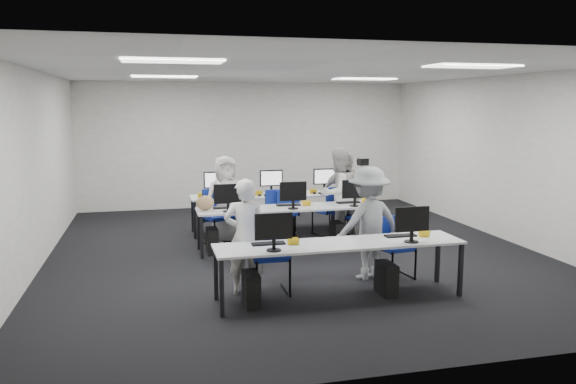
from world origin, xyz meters
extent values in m
plane|color=black|center=(0.00, 0.00, 0.00)|extent=(9.00, 9.00, 0.00)
plane|color=white|center=(0.00, 0.00, 3.00)|extent=(9.00, 9.00, 0.00)
cube|color=beige|center=(0.00, 4.50, 1.50)|extent=(8.00, 0.02, 3.00)
cube|color=beige|center=(0.00, -4.50, 1.50)|extent=(8.00, 0.02, 3.00)
cube|color=beige|center=(-4.00, 0.00, 1.50)|extent=(0.02, 9.00, 3.00)
cube|color=beige|center=(4.00, 0.00, 1.50)|extent=(0.02, 9.00, 3.00)
cube|color=white|center=(-2.00, -2.00, 2.98)|extent=(1.20, 0.60, 0.02)
cube|color=white|center=(2.00, -2.00, 2.98)|extent=(1.20, 0.60, 0.02)
cube|color=white|center=(-2.00, 2.00, 2.98)|extent=(1.20, 0.60, 0.02)
cube|color=white|center=(2.00, 2.00, 2.98)|extent=(1.20, 0.60, 0.02)
cube|color=#AFB2B4|center=(0.00, -2.40, 0.71)|extent=(3.20, 0.70, 0.03)
cube|color=black|center=(-1.55, -2.70, 0.35)|extent=(0.05, 0.05, 0.70)
cube|color=black|center=(-1.55, -2.10, 0.35)|extent=(0.05, 0.05, 0.70)
cube|color=black|center=(1.55, -2.70, 0.35)|extent=(0.05, 0.05, 0.70)
cube|color=black|center=(1.55, -2.10, 0.35)|extent=(0.05, 0.05, 0.70)
cube|color=#AFB2B4|center=(0.00, 0.20, 0.71)|extent=(3.20, 0.70, 0.03)
cube|color=black|center=(-1.55, -0.10, 0.35)|extent=(0.05, 0.05, 0.70)
cube|color=black|center=(-1.55, 0.50, 0.35)|extent=(0.05, 0.05, 0.70)
cube|color=black|center=(1.55, -0.10, 0.35)|extent=(0.05, 0.05, 0.70)
cube|color=black|center=(1.55, 0.50, 0.35)|extent=(0.05, 0.05, 0.70)
cube|color=#AFB2B4|center=(0.00, 1.60, 0.71)|extent=(3.20, 0.70, 0.03)
cube|color=black|center=(-1.55, 1.30, 0.35)|extent=(0.05, 0.05, 0.70)
cube|color=black|center=(-1.55, 1.90, 0.35)|extent=(0.05, 0.05, 0.70)
cube|color=black|center=(1.55, 1.30, 0.35)|extent=(0.05, 0.05, 0.70)
cube|color=black|center=(1.55, 1.90, 0.35)|extent=(0.05, 0.05, 0.70)
cube|color=#0C37A1|center=(-0.90, -2.58, 1.03)|extent=(0.46, 0.04, 0.32)
cube|color=black|center=(-0.90, -2.26, 0.74)|extent=(0.42, 0.14, 0.02)
ellipsoid|color=black|center=(-0.60, -2.26, 0.75)|extent=(0.07, 0.10, 0.04)
cube|color=black|center=(-1.15, -2.40, 0.21)|extent=(0.18, 0.40, 0.42)
cube|color=white|center=(0.90, -2.58, 1.03)|extent=(0.46, 0.04, 0.32)
cube|color=black|center=(0.90, -2.26, 0.74)|extent=(0.42, 0.14, 0.02)
ellipsoid|color=black|center=(1.20, -2.26, 0.75)|extent=(0.07, 0.10, 0.04)
cube|color=black|center=(0.65, -2.40, 0.21)|extent=(0.18, 0.40, 0.42)
cube|color=white|center=(-1.10, 0.02, 1.03)|extent=(0.46, 0.04, 0.32)
cube|color=black|center=(-1.10, 0.34, 0.74)|extent=(0.42, 0.14, 0.02)
ellipsoid|color=black|center=(-0.80, 0.34, 0.75)|extent=(0.07, 0.10, 0.04)
cube|color=black|center=(-1.35, 0.20, 0.21)|extent=(0.18, 0.40, 0.42)
cube|color=white|center=(0.00, 0.02, 1.03)|extent=(0.46, 0.04, 0.32)
cube|color=black|center=(0.00, 0.34, 0.74)|extent=(0.42, 0.14, 0.02)
ellipsoid|color=black|center=(0.30, 0.34, 0.75)|extent=(0.07, 0.10, 0.04)
cube|color=black|center=(-0.25, 0.20, 0.21)|extent=(0.18, 0.40, 0.42)
cube|color=white|center=(1.10, 0.02, 1.03)|extent=(0.46, 0.04, 0.32)
cube|color=black|center=(1.10, 0.34, 0.74)|extent=(0.42, 0.14, 0.02)
ellipsoid|color=black|center=(1.40, 0.34, 0.75)|extent=(0.07, 0.10, 0.04)
cube|color=black|center=(0.85, 0.20, 0.21)|extent=(0.18, 0.40, 0.42)
cube|color=white|center=(-1.10, 1.78, 1.03)|extent=(0.46, 0.04, 0.32)
cube|color=black|center=(-1.10, 1.46, 0.74)|extent=(0.42, 0.14, 0.02)
ellipsoid|color=black|center=(-1.40, 1.46, 0.75)|extent=(0.07, 0.10, 0.04)
cube|color=black|center=(-0.85, 1.60, 0.21)|extent=(0.18, 0.40, 0.42)
cube|color=white|center=(0.00, 1.78, 1.03)|extent=(0.46, 0.04, 0.32)
cube|color=black|center=(0.00, 1.46, 0.74)|extent=(0.42, 0.14, 0.02)
ellipsoid|color=black|center=(-0.30, 1.46, 0.75)|extent=(0.07, 0.10, 0.04)
cube|color=black|center=(0.25, 1.60, 0.21)|extent=(0.18, 0.40, 0.42)
cube|color=white|center=(1.10, 1.78, 1.03)|extent=(0.46, 0.04, 0.32)
cube|color=black|center=(1.10, 1.46, 0.74)|extent=(0.42, 0.14, 0.02)
ellipsoid|color=black|center=(0.80, 1.46, 0.75)|extent=(0.07, 0.10, 0.04)
cube|color=black|center=(1.35, 1.60, 0.21)|extent=(0.18, 0.40, 0.42)
cube|color=navy|center=(-0.82, -1.97, 0.50)|extent=(0.48, 0.46, 0.07)
cube|color=navy|center=(-0.83, -1.75, 0.78)|extent=(0.46, 0.06, 0.39)
cube|color=navy|center=(1.08, -1.75, 0.44)|extent=(0.48, 0.46, 0.06)
cube|color=navy|center=(1.05, -1.56, 0.69)|extent=(0.41, 0.11, 0.35)
cube|color=navy|center=(-1.15, 0.76, 0.50)|extent=(0.60, 0.59, 0.07)
cube|color=navy|center=(-1.22, 0.96, 0.79)|extent=(0.45, 0.19, 0.39)
cube|color=navy|center=(-0.06, 0.79, 0.47)|extent=(0.46, 0.44, 0.06)
cube|color=navy|center=(-0.07, 1.00, 0.73)|extent=(0.43, 0.07, 0.37)
cube|color=navy|center=(1.23, 0.70, 0.42)|extent=(0.52, 0.51, 0.06)
cube|color=navy|center=(1.16, 0.87, 0.66)|extent=(0.38, 0.18, 0.33)
cube|color=navy|center=(-1.24, 1.07, 0.42)|extent=(0.42, 0.40, 0.06)
cube|color=navy|center=(-1.25, 0.89, 0.66)|extent=(0.39, 0.06, 0.33)
cube|color=navy|center=(0.15, 1.10, 0.46)|extent=(0.48, 0.47, 0.06)
cube|color=navy|center=(0.13, 0.90, 0.73)|extent=(0.43, 0.09, 0.36)
cube|color=navy|center=(0.95, 1.02, 0.49)|extent=(0.59, 0.58, 0.06)
cube|color=navy|center=(1.03, 0.82, 0.76)|extent=(0.43, 0.21, 0.38)
ellipsoid|color=#996F4F|center=(-1.45, 0.25, 0.85)|extent=(0.31, 0.21, 0.25)
imported|color=silver|center=(-1.14, -1.94, 0.77)|extent=(0.63, 0.49, 1.53)
imported|color=silver|center=(1.03, 0.71, 0.85)|extent=(1.02, 0.93, 1.69)
imported|color=silver|center=(-1.03, 0.86, 0.79)|extent=(0.84, 0.61, 1.58)
imported|color=silver|center=(1.25, 0.88, 0.80)|extent=(1.01, 0.68, 1.60)
imported|color=gray|center=(0.67, -1.70, 0.80)|extent=(1.14, 0.79, 1.61)
cube|color=black|center=(0.63, -1.52, 1.66)|extent=(0.17, 0.20, 0.10)
camera|label=1|loc=(-2.29, -8.99, 2.47)|focal=35.00mm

